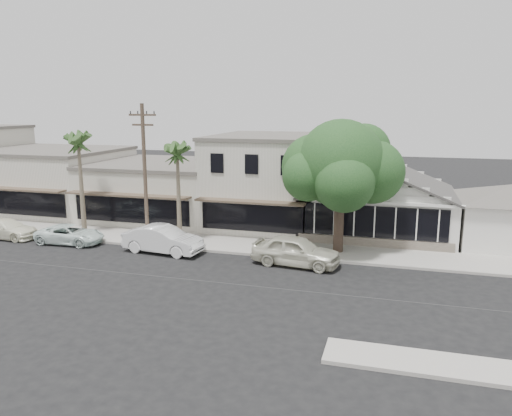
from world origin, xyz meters
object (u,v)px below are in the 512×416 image
(car_1, at_px, (163,240))
(car_2, at_px, (70,234))
(car_0, at_px, (296,251))
(car_3, at_px, (6,229))
(utility_pole, at_px, (145,172))
(shade_tree, at_px, (340,166))

(car_1, bearing_deg, car_2, 94.29)
(car_0, distance_m, car_2, 15.09)
(car_1, xyz_separation_m, car_3, (-11.77, 0.18, -0.17))
(car_2, distance_m, car_3, 5.00)
(car_3, bearing_deg, utility_pole, -83.74)
(utility_pole, bearing_deg, car_0, -7.52)
(car_1, relative_size, shade_tree, 0.62)
(car_0, distance_m, car_3, 20.09)
(utility_pole, height_order, shade_tree, utility_pole)
(utility_pole, xyz_separation_m, shade_tree, (11.90, 1.87, 0.56))
(car_1, relative_size, car_3, 1.11)
(car_3, bearing_deg, car_0, -90.07)
(car_1, bearing_deg, car_3, 95.23)
(car_0, height_order, car_3, car_0)
(utility_pole, distance_m, car_2, 6.68)
(car_1, distance_m, car_2, 6.78)
(utility_pole, distance_m, car_3, 10.99)
(car_1, bearing_deg, car_0, -85.33)
(car_0, relative_size, car_2, 1.12)
(utility_pole, distance_m, car_1, 4.42)
(shade_tree, bearing_deg, car_2, -170.79)
(car_0, xyz_separation_m, car_1, (-8.32, 0.21, -0.02))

